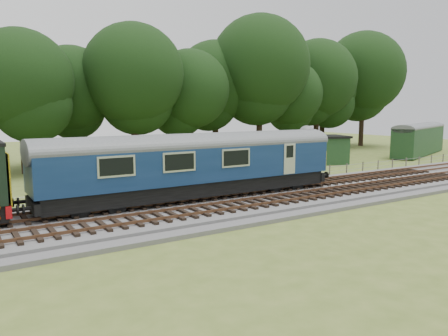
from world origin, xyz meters
TOP-DOWN VIEW (x-y plane):
  - ground at (0.00, 0.00)m, footprint 120.00×120.00m
  - ballast at (0.00, 0.00)m, footprint 70.00×7.00m
  - track_north at (0.00, 1.40)m, footprint 67.20×2.40m
  - track_south at (0.00, -1.60)m, footprint 67.20×2.40m
  - fence at (0.00, 4.50)m, footprint 64.00×0.12m
  - tree_line at (0.00, 22.00)m, footprint 70.00×8.00m
  - dmu_railcar at (-4.03, 1.40)m, footprint 18.05×2.86m
  - parked_coach at (31.84, 11.13)m, footprint 14.51×7.39m
  - shed at (16.45, 11.02)m, footprint 4.35×4.35m
  - caravan at (29.28, 10.72)m, footprint 4.45×3.33m

SIDE VIEW (x-z plane):
  - ground at x=0.00m, z-range 0.00..0.00m
  - fence at x=0.00m, z-range -0.50..0.50m
  - tree_line at x=0.00m, z-range -9.00..9.00m
  - ballast at x=0.00m, z-range 0.00..0.35m
  - track_north at x=0.00m, z-range 0.31..0.52m
  - track_south at x=0.00m, z-range 0.31..0.52m
  - caravan at x=29.28m, z-range 0.00..1.96m
  - shed at x=16.45m, z-range 0.02..2.86m
  - parked_coach at x=31.84m, z-range 0.23..3.94m
  - dmu_railcar at x=-4.03m, z-range 0.67..4.54m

